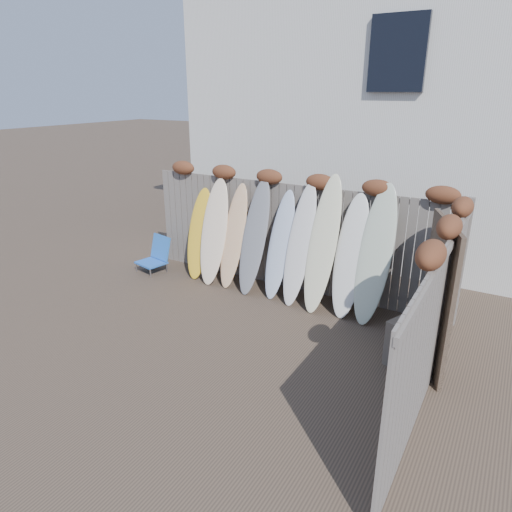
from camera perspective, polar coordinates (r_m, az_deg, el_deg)
The scene contains 16 objects.
ground at distance 7.08m, azimuth -5.01°, elevation -10.54°, with size 80.00×80.00×0.00m, color #493A2D.
back_fence at distance 8.48m, azimuth 4.45°, elevation 3.50°, with size 6.05×0.28×2.24m.
right_fence at distance 5.76m, azimuth 21.56°, elevation -6.68°, with size 0.28×4.40×2.24m.
house at distance 11.84m, azimuth 16.02°, elevation 17.47°, with size 8.50×5.50×6.33m.
beach_chair at distance 9.77m, azimuth -12.40°, elevation 0.11°, with size 0.65×0.68×0.73m.
wooden_crate at distance 6.64m, azimuth 18.90°, elevation -10.59°, with size 0.57×0.47×0.66m, color #4A3F37.
lattice_panel at distance 6.53m, azimuth 21.77°, elevation -4.66°, with size 0.06×1.37×2.05m, color brown.
surfboard_0 at distance 9.18m, azimuth -7.07°, elevation 2.78°, with size 0.50×0.07×1.84m, color yellow.
surfboard_1 at distance 8.88m, azimuth -5.27°, elevation 3.03°, with size 0.54×0.07×2.09m, color beige.
surfboard_2 at distance 8.68m, azimuth -2.80°, elevation 2.50°, with size 0.47×0.07×2.03m, color #FEB499.
surfboard_3 at distance 8.38m, azimuth -0.21°, elevation 2.36°, with size 0.50×0.07×2.18m, color slate.
surfboard_4 at distance 8.21m, azimuth 2.98°, elevation 1.39°, with size 0.45×0.07×2.01m, color silver.
surfboard_5 at distance 7.97m, azimuth 5.47°, elevation 1.39°, with size 0.47×0.07×2.19m, color silver.
surfboard_6 at distance 7.76m, azimuth 8.33°, elevation 1.47°, with size 0.50×0.07×2.39m, color #EDEBC2.
surfboard_7 at distance 7.68m, azimuth 11.72°, elevation -0.03°, with size 0.52×0.07×2.10m, color white.
surfboard_8 at distance 7.53m, azimuth 14.66°, elevation 0.16°, with size 0.55×0.07×2.32m, color beige.
Camera 1 is at (3.60, -4.92, 3.60)m, focal length 32.00 mm.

